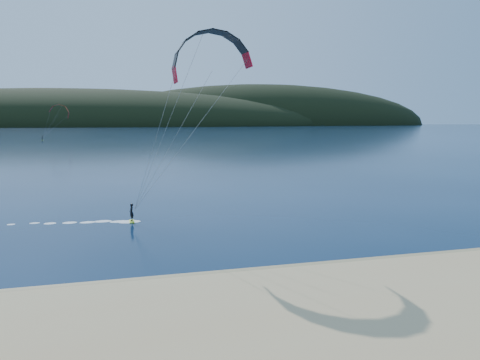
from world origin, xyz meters
name	(u,v)px	position (x,y,z in m)	size (l,w,h in m)	color
ground	(244,308)	(0.00, 0.00, 0.00)	(1800.00, 1800.00, 0.00)	#071A33
wet_sand	(223,278)	(0.00, 4.50, 0.05)	(220.00, 2.50, 0.10)	#89774F
headland	(114,126)	(0.63, 745.28, 0.00)	(1200.00, 310.00, 140.00)	black
kitesurfer_near	(205,79)	(1.59, 17.10, 12.45)	(20.67, 7.65, 15.52)	#AEDD1A
kitesurfer_far	(59,114)	(-27.91, 205.07, 11.73)	(13.11, 6.39, 15.47)	#AEDD1A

